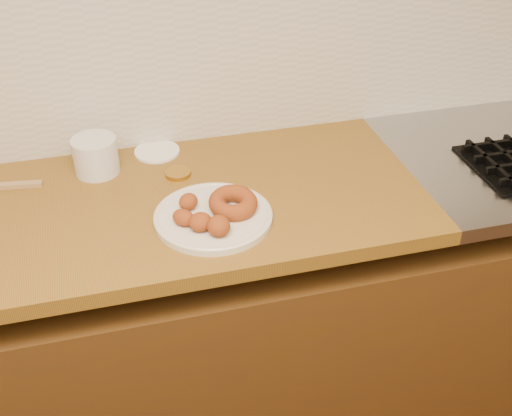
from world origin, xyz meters
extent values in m
cube|color=#492B0D|center=(0.00, 1.69, 0.39)|extent=(3.60, 0.60, 0.77)
cube|color=beige|center=(0.00, 1.99, 1.20)|extent=(3.60, 0.02, 0.60)
cube|color=black|center=(0.71, 1.61, 0.92)|extent=(0.01, 0.24, 0.02)
cube|color=black|center=(0.77, 1.61, 0.92)|extent=(0.01, 0.24, 0.02)
cube|color=black|center=(0.80, 1.70, 0.92)|extent=(0.24, 0.01, 0.02)
cylinder|color=silver|center=(-0.05, 1.57, 0.91)|extent=(0.28, 0.28, 0.02)
torus|color=#994116|center=(0.00, 1.58, 0.94)|extent=(0.15, 0.16, 0.05)
ellipsoid|color=#994116|center=(-0.10, 1.61, 0.94)|extent=(0.06, 0.07, 0.04)
ellipsoid|color=#994116|center=(-0.12, 1.55, 0.94)|extent=(0.07, 0.07, 0.04)
ellipsoid|color=#994116|center=(-0.09, 1.52, 0.94)|extent=(0.07, 0.07, 0.04)
ellipsoid|color=#994116|center=(-0.05, 1.49, 0.94)|extent=(0.05, 0.06, 0.05)
cylinder|color=silver|center=(-0.30, 1.87, 0.95)|extent=(0.13, 0.13, 0.10)
cylinder|color=white|center=(-0.14, 1.93, 0.90)|extent=(0.15, 0.15, 0.01)
cylinder|color=#B5852D|center=(-0.10, 1.80, 0.91)|extent=(0.07, 0.07, 0.01)
cube|color=#9C794F|center=(-0.53, 1.84, 0.91)|extent=(0.16, 0.04, 0.01)
camera|label=1|loc=(-0.27, 0.35, 1.79)|focal=45.00mm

